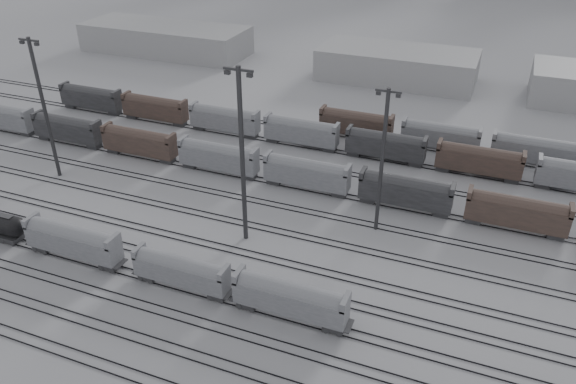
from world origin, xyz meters
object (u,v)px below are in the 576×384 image
at_px(hopper_car_b, 181,270).
at_px(light_mast_c, 242,154).
at_px(hopper_car_a, 73,240).
at_px(hopper_car_c, 290,297).

height_order(hopper_car_b, light_mast_c, light_mast_c).
xyz_separation_m(hopper_car_a, light_mast_c, (20.22, 13.61, 10.85)).
distance_m(hopper_car_a, hopper_car_b, 17.46).
bearing_deg(hopper_car_c, light_mast_c, 132.72).
distance_m(hopper_car_b, hopper_car_c, 15.34).
height_order(hopper_car_a, hopper_car_c, hopper_car_a).
height_order(hopper_car_a, hopper_car_b, hopper_car_a).
bearing_deg(hopper_car_a, light_mast_c, 33.94).
xyz_separation_m(hopper_car_a, hopper_car_c, (32.79, 0.00, -0.07)).
relative_size(hopper_car_a, hopper_car_b, 1.11).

